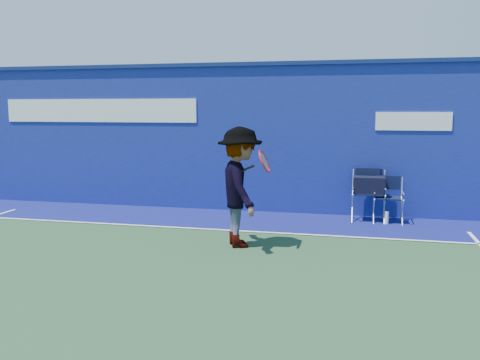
% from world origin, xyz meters
% --- Properties ---
extents(ground, '(80.00, 80.00, 0.00)m').
position_xyz_m(ground, '(0.00, 0.00, 0.00)').
color(ground, '#244427').
rests_on(ground, ground).
extents(stadium_wall, '(24.00, 0.50, 3.08)m').
position_xyz_m(stadium_wall, '(-0.00, 5.20, 1.55)').
color(stadium_wall, navy).
rests_on(stadium_wall, ground).
extents(out_of_bounds_strip, '(24.00, 1.80, 0.01)m').
position_xyz_m(out_of_bounds_strip, '(0.00, 4.10, 0.00)').
color(out_of_bounds_strip, navy).
rests_on(out_of_bounds_strip, ground).
extents(court_lines, '(24.00, 12.00, 0.01)m').
position_xyz_m(court_lines, '(0.00, 0.60, 0.01)').
color(court_lines, white).
rests_on(court_lines, out_of_bounds_strip).
extents(directors_chair_left, '(0.59, 0.55, 1.00)m').
position_xyz_m(directors_chair_left, '(2.81, 4.60, 0.42)').
color(directors_chair_left, silver).
rests_on(directors_chair_left, ground).
extents(directors_chair_right, '(0.52, 0.46, 0.87)m').
position_xyz_m(directors_chair_right, '(3.16, 4.54, 0.27)').
color(directors_chair_right, silver).
rests_on(directors_chair_right, ground).
extents(water_bottle, '(0.07, 0.07, 0.24)m').
position_xyz_m(water_bottle, '(3.14, 4.37, 0.12)').
color(water_bottle, white).
rests_on(water_bottle, ground).
extents(tennis_player, '(1.14, 1.39, 1.87)m').
position_xyz_m(tennis_player, '(0.81, 2.30, 0.93)').
color(tennis_player, '#EA4738').
rests_on(tennis_player, ground).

